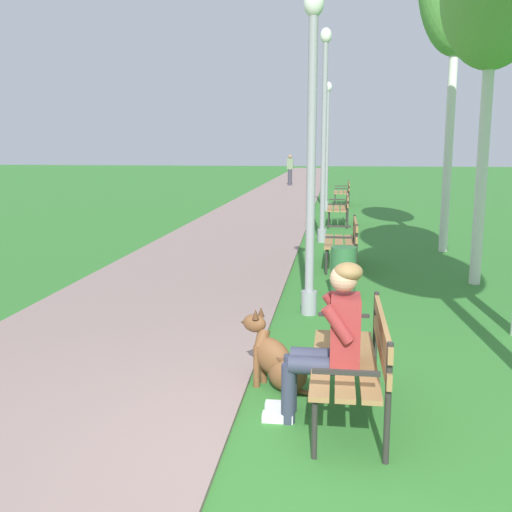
# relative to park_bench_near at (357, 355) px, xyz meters

# --- Properties ---
(ground_plane) EXTENTS (120.00, 120.00, 0.00)m
(ground_plane) POSITION_rel_park_bench_near_xyz_m (-0.55, -0.74, -0.51)
(ground_plane) COLOR #33752D
(paved_path) EXTENTS (3.21, 60.00, 0.04)m
(paved_path) POSITION_rel_park_bench_near_xyz_m (-2.53, 23.26, -0.49)
(paved_path) COLOR gray
(paved_path) RESTS_ON ground
(park_bench_near) EXTENTS (0.55, 1.50, 0.85)m
(park_bench_near) POSITION_rel_park_bench_near_xyz_m (0.00, 0.00, 0.00)
(park_bench_near) COLOR olive
(park_bench_near) RESTS_ON ground
(park_bench_mid) EXTENTS (0.55, 1.50, 0.85)m
(park_bench_mid) POSITION_rel_park_bench_near_xyz_m (-0.02, 5.99, 0.00)
(park_bench_mid) COLOR olive
(park_bench_mid) RESTS_ON ground
(park_bench_far) EXTENTS (0.55, 1.50, 0.85)m
(park_bench_far) POSITION_rel_park_bench_near_xyz_m (-0.07, 11.69, 0.00)
(park_bench_far) COLOR olive
(park_bench_far) RESTS_ON ground
(park_bench_furthest) EXTENTS (0.55, 1.50, 0.85)m
(park_bench_furthest) POSITION_rel_park_bench_near_xyz_m (0.08, 17.47, 0.00)
(park_bench_furthest) COLOR olive
(park_bench_furthest) RESTS_ON ground
(person_seated_on_near_bench) EXTENTS (0.74, 0.49, 1.25)m
(person_seated_on_near_bench) POSITION_rel_park_bench_near_xyz_m (-0.21, -0.07, 0.17)
(person_seated_on_near_bench) COLOR #33384C
(person_seated_on_near_bench) RESTS_ON ground
(dog_brown) EXTENTS (0.78, 0.47, 0.71)m
(dog_brown) POSITION_rel_park_bench_near_xyz_m (-0.66, 0.47, -0.25)
(dog_brown) COLOR brown
(dog_brown) RESTS_ON ground
(lamp_post_near) EXTENTS (0.24, 0.24, 3.89)m
(lamp_post_near) POSITION_rel_park_bench_near_xyz_m (-0.50, 2.90, 1.51)
(lamp_post_near) COLOR gray
(lamp_post_near) RESTS_ON ground
(lamp_post_mid) EXTENTS (0.24, 0.24, 4.52)m
(lamp_post_mid) POSITION_rel_park_bench_near_xyz_m (-0.48, 8.72, 1.83)
(lamp_post_mid) COLOR gray
(lamp_post_mid) RESTS_ON ground
(lamp_post_far) EXTENTS (0.24, 0.24, 4.09)m
(lamp_post_far) POSITION_rel_park_bench_near_xyz_m (-0.52, 15.27, 1.61)
(lamp_post_far) COLOR gray
(lamp_post_far) RESTS_ON ground
(litter_bin) EXTENTS (0.36, 0.36, 0.70)m
(litter_bin) POSITION_rel_park_bench_near_xyz_m (-0.06, 3.94, -0.16)
(litter_bin) COLOR #2D6638
(litter_bin) RESTS_ON ground
(pedestrian_distant) EXTENTS (0.32, 0.22, 1.65)m
(pedestrian_distant) POSITION_rel_park_bench_near_xyz_m (-2.63, 27.44, 0.33)
(pedestrian_distant) COLOR #383842
(pedestrian_distant) RESTS_ON ground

